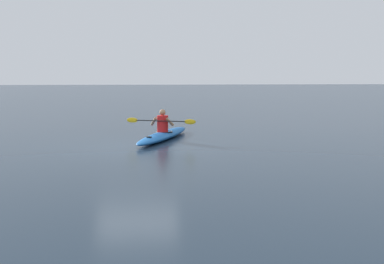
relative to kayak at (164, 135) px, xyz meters
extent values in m
plane|color=#1E2D3D|center=(0.89, 1.77, -0.14)|extent=(160.00, 160.00, 0.00)
ellipsoid|color=#1959A5|center=(0.00, 0.00, 0.00)|extent=(2.32, 4.59, 0.27)
torus|color=black|center=(-0.02, -0.06, 0.11)|extent=(0.76, 0.76, 0.04)
cylinder|color=black|center=(0.51, 1.30, 0.12)|extent=(0.18, 0.18, 0.02)
cylinder|color=red|center=(0.04, 0.09, 0.41)|extent=(0.38, 0.38, 0.55)
sphere|color=#936B4C|center=(0.04, 0.09, 0.80)|extent=(0.21, 0.21, 0.21)
cylinder|color=black|center=(0.11, 0.28, 0.53)|extent=(1.93, 0.78, 0.03)
ellipsoid|color=gold|center=(-0.85, 0.65, 0.53)|extent=(0.39, 0.18, 0.17)
ellipsoid|color=gold|center=(1.07, -0.10, 0.53)|extent=(0.39, 0.18, 0.17)
cylinder|color=#936B4C|center=(-0.21, 0.27, 0.49)|extent=(0.32, 0.16, 0.34)
cylinder|color=#936B4C|center=(0.33, 0.06, 0.49)|extent=(0.24, 0.26, 0.34)
camera|label=1|loc=(0.60, 16.20, 2.12)|focal=44.40mm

